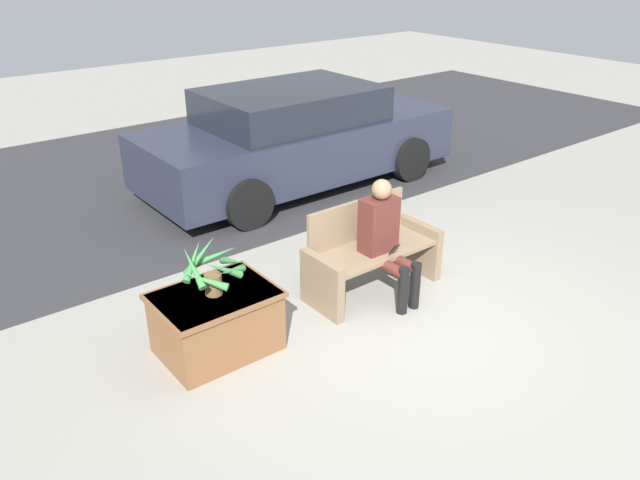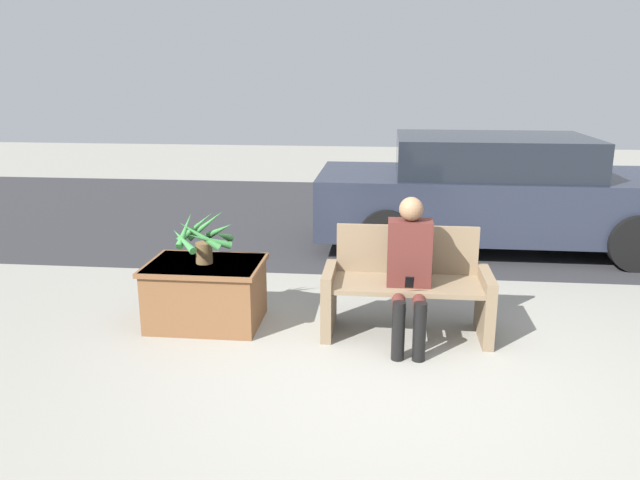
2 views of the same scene
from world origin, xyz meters
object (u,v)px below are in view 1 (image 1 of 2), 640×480
object	(u,v)px
bench	(370,253)
potted_plant	(212,269)
parked_car	(296,137)
person_seated	(385,236)
planter_box	(216,320)

from	to	relation	value
bench	potted_plant	bearing A→B (deg)	179.92
bench	parked_car	size ratio (longest dim) A/B	0.31
potted_plant	person_seated	bearing A→B (deg)	-6.46
person_seated	parked_car	size ratio (longest dim) A/B	0.27
parked_car	planter_box	bearing A→B (deg)	-135.67
planter_box	potted_plant	distance (m)	0.50
potted_plant	parked_car	xyz separation A→B (m)	(2.99, 2.92, -0.09)
potted_plant	parked_car	size ratio (longest dim) A/B	0.13
bench	potted_plant	xyz separation A→B (m)	(-1.78, 0.00, 0.40)
bench	person_seated	world-z (taller)	person_seated
person_seated	potted_plant	size ratio (longest dim) A/B	2.10
parked_car	potted_plant	bearing A→B (deg)	-135.65
bench	potted_plant	world-z (taller)	potted_plant
potted_plant	bench	bearing A→B (deg)	-0.08
planter_box	potted_plant	xyz separation A→B (m)	(-0.00, -0.00, 0.50)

